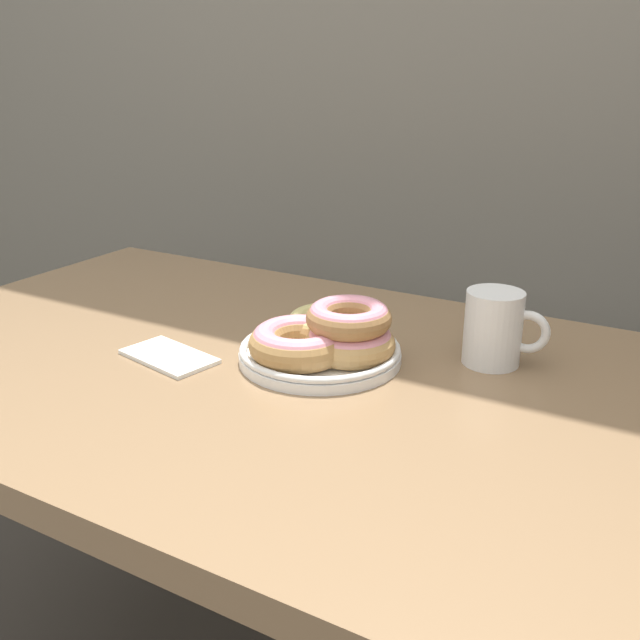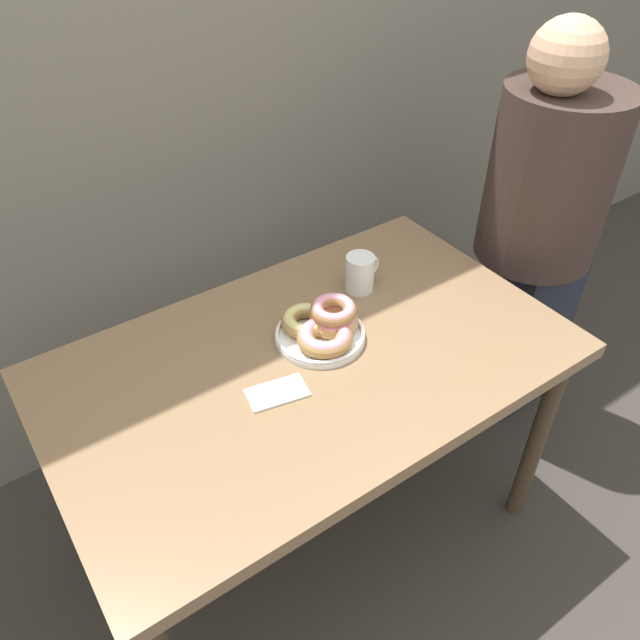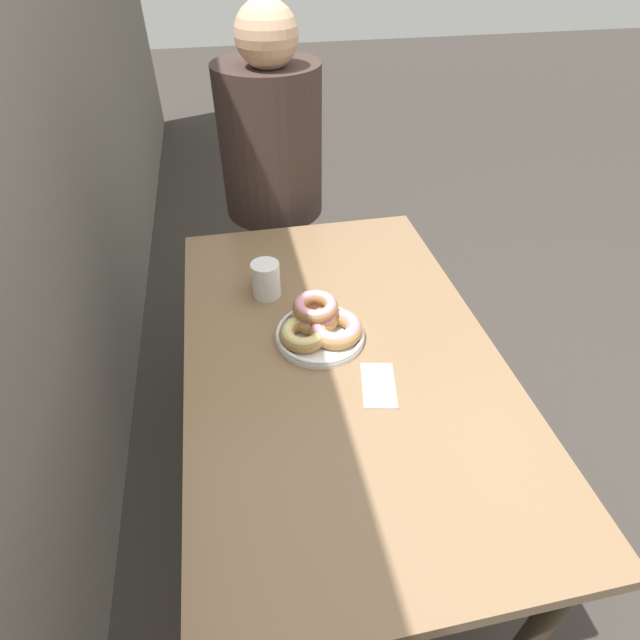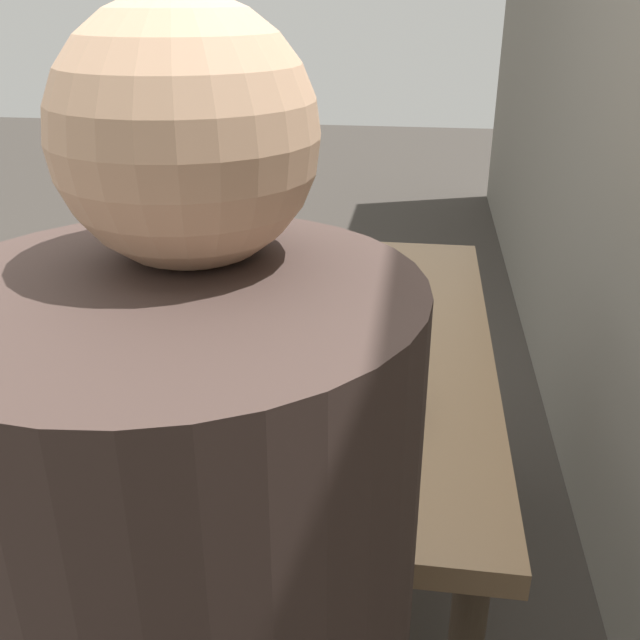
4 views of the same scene
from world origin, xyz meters
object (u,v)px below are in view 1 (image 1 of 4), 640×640
(dining_table, at_px, (270,411))
(napkin, at_px, (169,357))
(donut_plate, at_px, (326,337))
(coffee_mug, at_px, (495,327))

(dining_table, distance_m, napkin, 0.16)
(donut_plate, xyz_separation_m, coffee_mug, (0.20, 0.11, 0.02))
(dining_table, bearing_deg, napkin, -156.07)
(donut_plate, bearing_deg, napkin, -153.23)
(napkin, bearing_deg, coffee_mug, 27.82)
(napkin, bearing_deg, dining_table, 23.93)
(donut_plate, distance_m, napkin, 0.22)
(dining_table, xyz_separation_m, napkin, (-0.13, -0.06, 0.08))
(dining_table, distance_m, donut_plate, 0.14)
(coffee_mug, height_order, napkin, coffee_mug)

